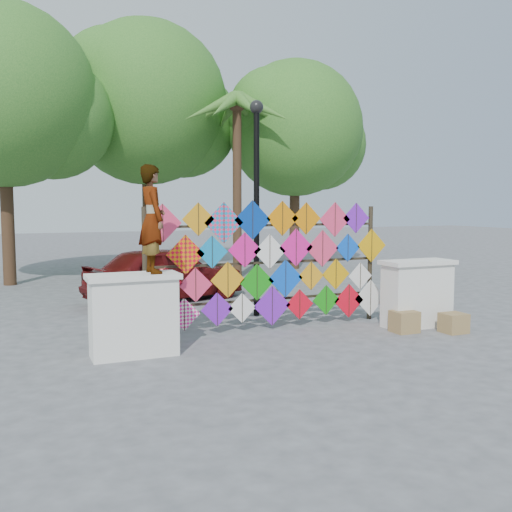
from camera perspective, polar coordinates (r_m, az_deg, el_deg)
name	(u,v)px	position (r m, az deg, el deg)	size (l,w,h in m)	color
ground	(285,337)	(10.19, 2.95, -8.10)	(80.00, 80.00, 0.00)	gray
parapet_left	(134,314)	(9.02, -12.13, -5.74)	(1.40, 0.65, 1.28)	silver
parapet_right	(417,293)	(11.33, 15.81, -3.58)	(1.40, 0.65, 1.28)	silver
kite_rack	(273,264)	(10.67, 1.74, -0.76)	(4.95, 0.24, 2.42)	#2D2519
tree_west	(7,96)	(18.18, -23.67, 14.40)	(5.85, 5.20, 8.01)	#492C1F
tree_mid	(149,104)	(20.71, -10.67, 14.67)	(6.30, 5.60, 8.61)	#492C1F
tree_east	(297,130)	(20.88, 4.12, 12.48)	(5.40, 4.80, 7.42)	#492C1F
palm_tree	(237,120)	(18.31, -1.92, 13.41)	(3.62, 3.62, 5.83)	#492C1F
vendor_woman	(152,219)	(8.92, -10.33, 3.65)	(0.61, 0.40, 1.67)	#99999E
sedan	(166,273)	(13.97, -8.97, -1.71)	(1.59, 3.96, 1.35)	#5E1010
lamppost	(257,187)	(11.86, 0.05, 6.89)	(0.28, 0.28, 4.46)	black
cardboard_box_near	(404,322)	(10.85, 14.61, -6.37)	(0.44, 0.39, 0.39)	#987349
cardboard_box_far	(454,323)	(11.08, 19.15, -6.34)	(0.42, 0.39, 0.36)	#987349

